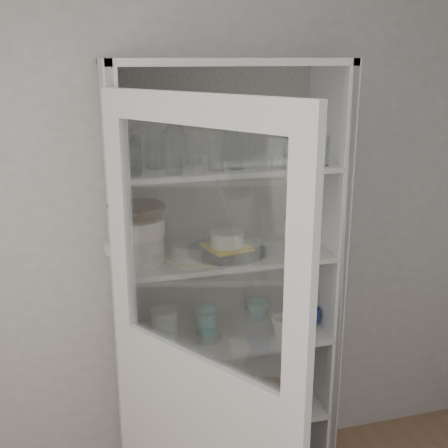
{
  "coord_description": "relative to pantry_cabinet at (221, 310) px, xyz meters",
  "views": [
    {
      "loc": [
        -0.44,
        -1.03,
        2.1
      ],
      "look_at": [
        0.2,
        1.27,
        1.39
      ],
      "focal_mm": 45.0,
      "sensor_mm": 36.0,
      "label": 1
    }
  ],
  "objects": [
    {
      "name": "terracotta_bowl",
      "position": [
        -0.39,
        -0.11,
        0.55
      ],
      "size": [
        0.26,
        0.26,
        0.06
      ],
      "primitive_type": "imported",
      "rotation": [
        0.0,
        0.0,
        0.12
      ],
      "color": "#492B1A",
      "rests_on": "cream_bowl"
    },
    {
      "name": "teal_jar",
      "position": [
        -0.08,
        -0.04,
        -0.02
      ],
      "size": [
        0.1,
        0.1,
        0.12
      ],
      "color": "teal",
      "rests_on": "shelf_mugs"
    },
    {
      "name": "goblet_1",
      "position": [
        -0.2,
        0.04,
        0.82
      ],
      "size": [
        0.09,
        0.09,
        0.19
      ],
      "primitive_type": null,
      "color": "silver",
      "rests_on": "shelf_glass"
    },
    {
      "name": "tumbler_0",
      "position": [
        -0.41,
        -0.22,
        0.79
      ],
      "size": [
        0.08,
        0.08,
        0.15
      ],
      "primitive_type": "cylinder",
      "rotation": [
        0.0,
        0.0,
        -0.12
      ],
      "color": "silver",
      "rests_on": "shelf_glass"
    },
    {
      "name": "tumbler_12",
      "position": [
        -0.3,
        -0.1,
        0.8
      ],
      "size": [
        0.08,
        0.08,
        0.16
      ],
      "primitive_type": "cylinder",
      "color": "silver",
      "rests_on": "shelf_glass"
    },
    {
      "name": "tumbler_6",
      "position": [
        0.39,
        -0.21,
        0.78
      ],
      "size": [
        0.08,
        0.08,
        0.13
      ],
      "primitive_type": "cylinder",
      "rotation": [
        0.0,
        0.0,
        -0.35
      ],
      "color": "silver",
      "rests_on": "shelf_glass"
    },
    {
      "name": "goblet_0",
      "position": [
        -0.41,
        0.0,
        0.81
      ],
      "size": [
        0.08,
        0.08,
        0.18
      ],
      "primitive_type": null,
      "color": "silver",
      "rests_on": "shelf_glass"
    },
    {
      "name": "glass_platter",
      "position": [
        0.01,
        -0.09,
        0.33
      ],
      "size": [
        0.43,
        0.43,
        0.02
      ],
      "primitive_type": "cylinder",
      "rotation": [
        0.0,
        0.0,
        -0.23
      ],
      "color": "silver",
      "rests_on": "shelf_plates"
    },
    {
      "name": "yellow_trivet",
      "position": [
        0.01,
        -0.09,
        0.35
      ],
      "size": [
        0.22,
        0.22,
        0.01
      ],
      "primitive_type": "cube",
      "rotation": [
        0.0,
        0.0,
        0.23
      ],
      "color": "yellow",
      "rests_on": "glass_platter"
    },
    {
      "name": "mug_blue",
      "position": [
        0.41,
        -0.11,
        -0.04
      ],
      "size": [
        0.13,
        0.13,
        0.09
      ],
      "primitive_type": "imported",
      "rotation": [
        0.0,
        0.0,
        -0.17
      ],
      "color": "navy",
      "rests_on": "shelf_mugs"
    },
    {
      "name": "tumbler_10",
      "position": [
        -0.13,
        -0.05,
        0.79
      ],
      "size": [
        0.09,
        0.09,
        0.13
      ],
      "primitive_type": "cylinder",
      "rotation": [
        0.0,
        0.0,
        0.43
      ],
      "color": "silver",
      "rests_on": "shelf_glass"
    },
    {
      "name": "tumbler_1",
      "position": [
        -0.41,
        -0.17,
        0.8
      ],
      "size": [
        0.08,
        0.08,
        0.15
      ],
      "primitive_type": "cylinder",
      "rotation": [
        0.0,
        0.0,
        -0.12
      ],
      "color": "silver",
      "rests_on": "shelf_glass"
    },
    {
      "name": "white_canister",
      "position": [
        -0.28,
        -0.06,
        -0.01
      ],
      "size": [
        0.15,
        0.15,
        0.14
      ],
      "primitive_type": "cylinder",
      "rotation": [
        0.0,
        0.0,
        0.3
      ],
      "color": "beige",
      "rests_on": "shelf_mugs"
    },
    {
      "name": "tumbler_2",
      "position": [
        -0.25,
        -0.22,
        0.79
      ],
      "size": [
        0.08,
        0.08,
        0.14
      ],
      "primitive_type": "cylinder",
      "rotation": [
        0.0,
        0.0,
        -0.12
      ],
      "color": "silver",
      "rests_on": "shelf_glass"
    },
    {
      "name": "tumbler_3",
      "position": [
        -0.07,
        -0.21,
        0.79
      ],
      "size": [
        0.08,
        0.08,
        0.13
      ],
      "primitive_type": "cylinder",
      "rotation": [
        0.0,
        0.0,
        0.33
      ],
      "color": "silver",
      "rests_on": "shelf_glass"
    },
    {
      "name": "tumbler_4",
      "position": [
        0.01,
        -0.19,
        0.79
      ],
      "size": [
        0.07,
        0.07,
        0.13
      ],
      "primitive_type": "cylinder",
      "rotation": [
        0.0,
        0.0,
        0.04
      ],
      "color": "silver",
      "rests_on": "shelf_glass"
    },
    {
      "name": "mug_white",
      "position": [
        0.24,
        -0.2,
        -0.03
      ],
      "size": [
        0.13,
        0.13,
        0.1
      ],
      "primitive_type": "imported",
      "rotation": [
        0.0,
        0.0,
        0.21
      ],
      "color": "beige",
      "rests_on": "shelf_mugs"
    },
    {
      "name": "tumbler_5",
      "position": [
        0.19,
        -0.21,
        0.79
      ],
      "size": [
        0.08,
        0.08,
        0.13
      ],
      "primitive_type": "cylinder",
      "rotation": [
        0.0,
        0.0,
        0.27
      ],
      "color": "silver",
      "rests_on": "shelf_glass"
    },
    {
      "name": "mug_teal",
      "position": [
        0.19,
        0.01,
        -0.03
      ],
      "size": [
        0.13,
        0.13,
        0.1
      ],
      "primitive_type": "imported",
      "rotation": [
        0.0,
        0.0,
        0.27
      ],
      "color": "teal",
      "rests_on": "shelf_mugs"
    },
    {
      "name": "plate_stack_back",
      "position": [
        -0.41,
        0.06,
        0.35
      ],
      "size": [
        0.23,
        0.23,
        0.06
      ],
      "primitive_type": "cylinder",
      "color": "beige",
      "rests_on": "shelf_plates"
    },
    {
      "name": "cream_dish",
      "position": [
        -0.26,
        -0.08,
        -0.45
      ],
      "size": [
        0.28,
        0.28,
        0.07
      ],
      "primitive_type": "imported",
      "rotation": [
        0.0,
        0.0,
        -0.38
      ],
      "color": "white",
      "rests_on": "shelf_bot"
    },
    {
      "name": "goblet_3",
      "position": [
        0.35,
        0.05,
        0.8
      ],
      "size": [
        0.07,
        0.07,
        0.15
      ],
      "primitive_type": null,
      "color": "silver",
      "rests_on": "shelf_glass"
    },
    {
      "name": "plate_stack_front",
      "position": [
        -0.39,
        -0.11,
        0.38
      ],
      "size": [
        0.22,
        0.22,
        0.13
      ],
      "primitive_type": "cylinder",
      "color": "beige",
      "rests_on": "shelf_plates"
    },
    {
      "name": "goblet_2",
      "position": [
        0.06,
        0.02,
        0.8
      ],
      "size": [
        0.07,
        0.07,
        0.16
      ],
      "primitive_type": null,
      "color": "silver",
      "rests_on": "shelf_glass"
    },
    {
      "name": "tumbler_7",
      "position": [
        -0.41,
        -0.09,
        0.79
      ],
      "size": [
        0.09,
        0.09,
        0.14
      ],
      "primitive_type": "cylinder",
      "rotation": [
        0.0,
        0.0,
        0.4
      ],
      "color": "silver",
      "rests_on": "shelf_glass"
    },
    {
      "name": "grey_bowl_stack",
      "position": [
        0.36,
        -0.03,
        0.38
      ],
      "size": [
        0.12,
        0.12,
        0.12
      ],
      "primitive_type": "cylinder",
      "color": "silver",
      "rests_on": "shelf_plates"
    },
    {
      "name": "cream_bowl",
      "position": [
        -0.39,
        -0.11,
        0.48
      ],
      "size": [
        0.29,
        0.29,
        0.07
      ],
      "primitive_type": "cylinder",
      "rotation": [
        0.0,
        0.0,
        0.29
      ],
      "color": "white",
      "rests_on": "plate_stack_front"
    },
    {
      "name": "wall_back",
      "position": [
        -0.2,
        0.16,
        0.36
      ],
      "size": [
        3.6,
        0.02,
        2.6
      ],
      "primitive_type": "cube",
      "color": "#AFAEAD",
      "rests_on": "ground"
    },
    {
      "name": "tumbler_11",
      "position": [
        0.04,
        -0.04,
        0.79
      ],
      "size": [
        0.07,
        0.07,
        0.13
      ],
      "primitive_type": "cylinder",
      "rotation": [
        0.0,
        0.0,
        0.15
      ],
      "color": "silver",
      "rests_on": "shelf_glass"
    },
    {
      "name": "measuring_cups",
      "position": [
        -0.1,
        -0.13,
        -0.06
      ],
      "size": [
        0.1,
        0.1,
        0.04
      ],
      "primitive_type": "cylinder",
      "color": "#A8A8A8",
      "rests_on": "shelf_mugs"
    },
    {
      "name": "tin_box",
      "position": [
        0.07,
        -0.07,
        -0.45
      ],
      "size": [
        0.22,
        0.17,
        0.06
      ],
      "primitive_type": "cube",
      "rotation": [
        0.0,
        0.0,
        0.2
      ],
      "color": "#A9A9B7",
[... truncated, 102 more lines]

